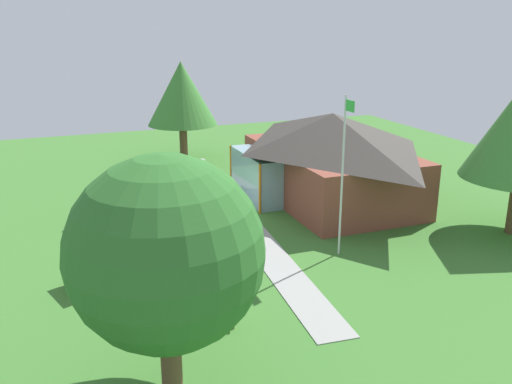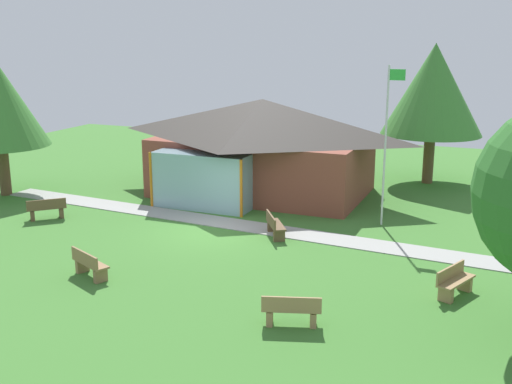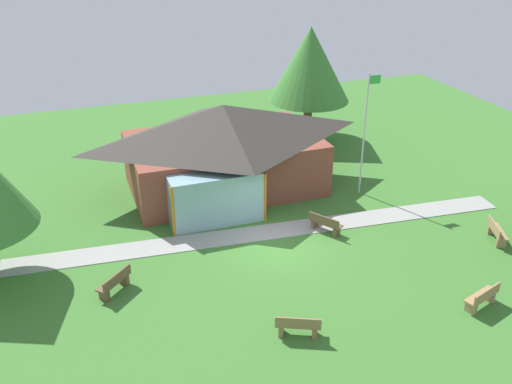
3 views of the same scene
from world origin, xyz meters
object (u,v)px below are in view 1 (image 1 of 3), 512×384
(flagpole, at_px, (343,170))
(tree_far_east, at_px, (166,253))
(bench_mid_left, at_px, (160,174))
(bench_front_center, at_px, (85,214))
(bench_rear_near_path, at_px, (238,225))
(tree_west_hedge, at_px, (182,94))
(bench_lawn_far_right, at_px, (213,312))
(pavilion, at_px, (328,155))
(bench_front_right, at_px, (79,280))

(flagpole, xyz_separation_m, tree_far_east, (5.75, -7.81, 0.26))
(bench_mid_left, relative_size, bench_front_center, 0.90)
(bench_rear_near_path, bearing_deg, tree_far_east, 29.36)
(flagpole, xyz_separation_m, bench_mid_left, (-12.49, -4.30, -2.93))
(bench_rear_near_path, relative_size, tree_west_hedge, 0.24)
(bench_lawn_far_right, height_order, tree_west_hedge, tree_west_hedge)
(pavilion, bearing_deg, bench_front_center, -94.60)
(pavilion, distance_m, bench_lawn_far_right, 12.98)
(tree_far_east, relative_size, tree_west_hedge, 0.95)
(pavilion, relative_size, bench_rear_near_path, 6.81)
(pavilion, relative_size, tree_far_east, 1.74)
(bench_mid_left, relative_size, bench_rear_near_path, 0.92)
(bench_rear_near_path, xyz_separation_m, tree_west_hedge, (-13.55, 1.10, 3.80))
(pavilion, xyz_separation_m, bench_mid_left, (-6.29, -7.06, -1.85))
(flagpole, bearing_deg, pavilion, 156.00)
(bench_mid_left, height_order, bench_lawn_far_right, same)
(flagpole, distance_m, tree_west_hedge, 17.00)
(bench_rear_near_path, distance_m, tree_west_hedge, 14.11)
(bench_lawn_far_right, bearing_deg, tree_far_east, 76.91)
(bench_rear_near_path, bearing_deg, flagpole, 98.95)
(tree_far_east, bearing_deg, tree_west_hedge, 165.25)
(tree_west_hedge, bearing_deg, pavilion, 23.35)
(bench_front_center, height_order, bench_rear_near_path, same)
(flagpole, distance_m, bench_rear_near_path, 5.33)
(tree_far_east, bearing_deg, bench_rear_near_path, 151.84)
(bench_front_center, xyz_separation_m, bench_rear_near_path, (3.79, 5.81, 0.00))
(bench_mid_left, xyz_separation_m, bench_lawn_far_right, (15.69, -1.70, 0.00))
(bench_lawn_far_right, distance_m, tree_far_east, 4.47)
(tree_far_east, bearing_deg, flagpole, 126.38)
(bench_lawn_far_right, bearing_deg, bench_front_center, -52.69)
(pavilion, xyz_separation_m, bench_front_center, (-0.93, -11.51, -1.85))
(bench_rear_near_path, xyz_separation_m, tree_far_east, (9.09, -4.86, 3.19))
(bench_front_right, height_order, bench_lawn_far_right, same)
(flagpole, bearing_deg, bench_front_center, -129.17)
(pavilion, bearing_deg, flagpole, -24.00)
(bench_front_center, height_order, bench_front_right, same)
(pavilion, xyz_separation_m, bench_front_right, (5.79, -12.28, -1.85))
(bench_mid_left, distance_m, bench_rear_near_path, 9.25)
(bench_front_center, xyz_separation_m, bench_lawn_far_right, (10.33, 2.76, 0.00))
(bench_front_right, xyz_separation_m, bench_lawn_far_right, (3.62, 3.53, 0.00))
(tree_far_east, bearing_deg, pavilion, 138.52)
(bench_mid_left, bearing_deg, bench_lawn_far_right, -49.93)
(tree_far_east, distance_m, tree_west_hedge, 23.41)
(bench_rear_near_path, height_order, tree_west_hedge, tree_west_hedge)
(pavilion, xyz_separation_m, tree_far_east, (11.96, -10.57, 1.34))
(bench_front_right, xyz_separation_m, tree_far_east, (6.16, 1.71, 3.19))
(bench_mid_left, distance_m, tree_west_hedge, 6.30)
(tree_west_hedge, bearing_deg, bench_lawn_far_right, -11.66)
(bench_front_right, bearing_deg, tree_west_hedge, 137.29)
(pavilion, relative_size, bench_front_right, 6.54)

